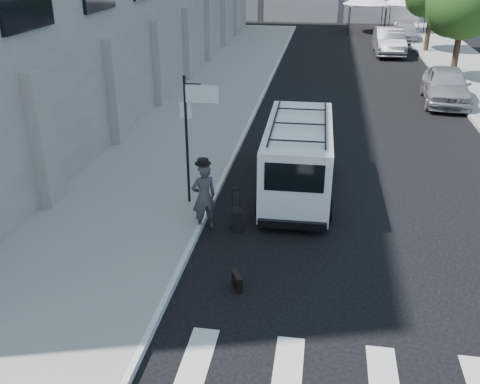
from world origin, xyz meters
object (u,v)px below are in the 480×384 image
(cargo_van, at_px, (298,156))
(parked_car_c, at_px, (405,32))
(briefcase, at_px, (237,281))
(parked_car_b, at_px, (389,41))
(businessman, at_px, (204,197))
(suitcase, at_px, (237,219))
(parked_car_a, at_px, (446,85))

(cargo_van, distance_m, parked_car_c, 30.16)
(briefcase, distance_m, parked_car_c, 35.41)
(parked_car_b, bearing_deg, businessman, -105.41)
(suitcase, height_order, cargo_van, cargo_van)
(parked_car_b, bearing_deg, parked_car_a, -83.91)
(suitcase, relative_size, parked_car_b, 0.21)
(suitcase, height_order, parked_car_a, parked_car_a)
(parked_car_c, bearing_deg, cargo_van, -99.30)
(businessman, bearing_deg, parked_car_b, -137.63)
(briefcase, bearing_deg, businessman, 90.81)
(parked_car_b, distance_m, parked_car_c, 6.48)
(suitcase, bearing_deg, briefcase, -93.85)
(parked_car_c, bearing_deg, parked_car_a, -88.02)
(businessman, xyz_separation_m, briefcase, (1.25, -2.48, -0.72))
(briefcase, distance_m, suitcase, 2.60)
(briefcase, relative_size, parked_car_c, 0.10)
(suitcase, distance_m, parked_car_b, 26.55)
(parked_car_c, bearing_deg, suitcase, -100.65)
(businessman, relative_size, parked_car_c, 0.39)
(businessman, bearing_deg, briefcase, 83.95)
(cargo_van, bearing_deg, briefcase, -101.19)
(businessman, height_order, parked_car_c, businessman)
(businessman, xyz_separation_m, parked_car_a, (8.32, 13.64, -0.07))
(parked_car_a, bearing_deg, cargo_van, -114.80)
(briefcase, relative_size, parked_car_b, 0.08)
(businessman, height_order, parked_car_b, businessman)
(cargo_van, bearing_deg, parked_car_c, 76.67)
(suitcase, distance_m, cargo_van, 3.06)
(briefcase, xyz_separation_m, cargo_van, (0.94, 5.17, 0.93))
(parked_car_a, bearing_deg, briefcase, -109.25)
(businessman, xyz_separation_m, parked_car_b, (6.90, 25.91, -0.04))
(cargo_van, height_order, parked_car_c, cargo_van)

